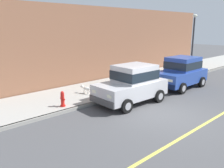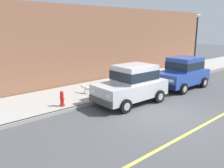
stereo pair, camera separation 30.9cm
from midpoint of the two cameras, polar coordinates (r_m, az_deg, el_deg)
name	(u,v)px [view 1 (the left image)]	position (r m, az deg, el deg)	size (l,w,h in m)	color
ground_plane	(165,115)	(10.40, 11.93, -7.42)	(80.00, 80.00, 0.00)	#4C4C4F
curb	(114,98)	(12.36, -0.25, -3.32)	(0.16, 64.00, 0.14)	gray
sidewalk	(93,91)	(13.69, -5.38, -1.68)	(3.60, 64.00, 0.14)	#A8A59E
lane_centre_line	(201,126)	(9.65, 19.80, -9.65)	(0.12, 57.60, 0.01)	#E0D64C
car_silver_hatchback	(132,83)	(11.60, 4.17, 0.13)	(2.04, 3.85, 1.88)	#BCBCC1
car_blue_hatchback	(181,72)	(15.09, 15.85, 2.85)	(1.96, 3.80, 1.88)	#28479E
dog_white	(86,88)	(12.89, -7.11, -1.05)	(0.74, 0.30, 0.49)	white
fire_hydrant	(63,99)	(11.00, -12.68, -3.65)	(0.34, 0.24, 0.72)	red
street_lamp	(193,37)	(18.83, 18.61, 10.67)	(0.36, 0.36, 4.42)	#2D2D33
building_facade	(120,43)	(17.66, 1.43, 9.85)	(0.50, 20.00, 4.98)	#8C5B42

